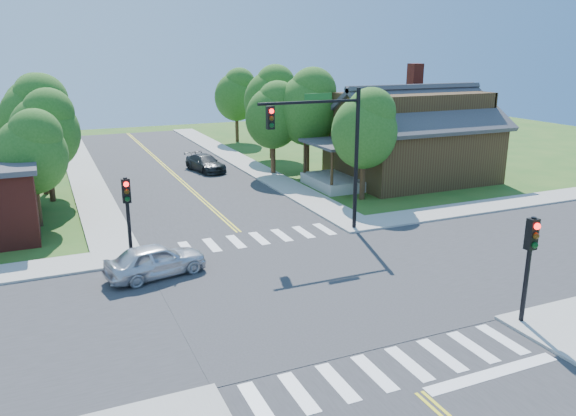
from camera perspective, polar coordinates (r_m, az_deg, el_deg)
name	(u,v)px	position (r m, az deg, el deg)	size (l,w,h in m)	color
ground	(302,289)	(22.06, 1.40, -8.23)	(100.00, 100.00, 0.00)	#295A1C
road_ns	(302,289)	(22.05, 1.40, -8.18)	(10.00, 90.00, 0.04)	#2D2D30
road_ew	(302,288)	(22.05, 1.40, -8.17)	(90.00, 10.00, 0.04)	#2D2D30
intersection_patch	(302,289)	(22.06, 1.40, -8.23)	(10.20, 10.20, 0.06)	#2D2D30
sidewalk_ne	(404,173)	(42.82, 11.66, 3.54)	(40.00, 40.00, 0.14)	#9E9B93
crosswalk_north	(248,240)	(27.38, -4.12, -3.25)	(8.85, 2.00, 0.01)	white
crosswalk_south	(392,368)	(17.28, 10.50, -15.69)	(8.85, 2.00, 0.01)	white
centerline	(302,288)	(22.04, 1.40, -8.12)	(0.30, 90.00, 0.01)	yellow
stop_bar	(493,375)	(17.81, 20.06, -15.62)	(4.60, 0.45, 0.09)	white
signal_mast_ne	(327,138)	(27.20, 3.96, 7.07)	(5.30, 0.42, 7.20)	black
signal_pole_se	(530,251)	(20.00, 23.40, -3.99)	(0.34, 0.42, 3.80)	black
signal_pole_nw	(127,204)	(24.79, -16.01, 0.43)	(0.34, 0.42, 3.80)	black
house_ne	(411,132)	(40.57, 12.38, 7.51)	(13.05, 8.80, 7.11)	#372213
tree_e_a	(366,127)	(34.22, 7.93, 8.15)	(4.02, 3.82, 6.83)	#382314
tree_e_b	(309,105)	(40.72, 2.14, 10.40)	(4.58, 4.35, 7.78)	#382314
tree_e_c	(272,97)	(47.46, -1.60, 11.19)	(4.57, 4.34, 7.77)	#382314
tree_e_d	(237,94)	(56.19, -5.19, 11.50)	(4.25, 4.03, 7.22)	#382314
tree_w_a	(32,150)	(31.42, -24.55, 5.35)	(3.62, 3.44, 6.15)	#382314
tree_w_b	(38,116)	(38.35, -24.02, 8.54)	(4.48, 4.25, 7.61)	#382314
tree_w_c	(34,107)	(46.59, -24.38, 9.34)	(4.30, 4.09, 7.31)	#382314
tree_w_d	(33,104)	(55.03, -24.48, 9.59)	(3.83, 3.64, 6.51)	#382314
tree_house	(274,114)	(40.93, -1.41, 9.56)	(4.02, 3.82, 6.83)	#382314
tree_bldg	(46,128)	(36.37, -23.37, 7.47)	(4.02, 3.82, 6.84)	#382314
car_silver	(156,261)	(23.53, -13.28, -5.25)	(4.32, 2.42, 1.39)	silver
car_dgrey	(205,164)	(42.97, -8.40, 4.49)	(2.61, 4.50, 1.23)	#282B2C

